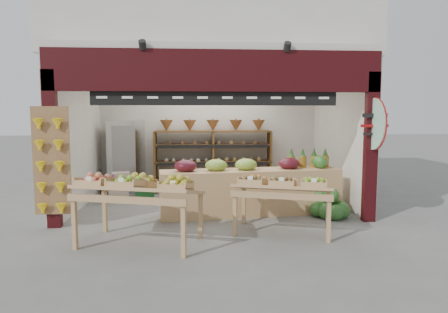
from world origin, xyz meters
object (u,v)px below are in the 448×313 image
Objects in this scene: display_table_right at (283,185)px; watermelon_pile at (330,206)px; back_shelving at (213,147)px; display_table_left at (133,187)px; cardboard_stack at (131,190)px; mid_counter at (250,190)px; refrigerator at (126,157)px.

display_table_right is 1.54m from watermelon_pile.
back_shelving is 4.12m from display_table_left.
cardboard_stack is (-1.87, -0.93, -0.88)m from back_shelving.
display_table_right is (0.37, -1.24, 0.31)m from mid_counter.
cardboard_stack is at bearing -153.59° from back_shelving.
cardboard_stack is 0.29× the size of mid_counter.
refrigerator is 1.01× the size of display_table_right.
refrigerator is (-2.10, -0.04, -0.23)m from back_shelving.
display_table_right is (2.34, 0.37, -0.07)m from display_table_left.
display_table_right is (0.98, -3.52, -0.34)m from back_shelving.
display_table_left is (-1.35, -3.89, -0.26)m from back_shelving.
mid_counter is 2.01× the size of display_table_right.
refrigerator is at bearing -178.83° from back_shelving.
refrigerator is 0.50× the size of mid_counter.
refrigerator reaches higher than cardboard_stack.
display_table_right is at bearing -140.54° from watermelon_pile.
mid_counter is (2.72, -2.24, -0.41)m from refrigerator.
refrigerator is at bearing 104.32° from cardboard_stack.
display_table_left is at bearing -109.22° from back_shelving.
refrigerator is 1.74× the size of cardboard_stack.
cardboard_stack is at bearing 99.95° from display_table_left.
back_shelving is at bearing 128.59° from watermelon_pile.
display_table_left is 2.37m from display_table_right.
back_shelving reaches higher than cardboard_stack.
display_table_left reaches higher than display_table_right.
cardboard_stack is 3.89m from display_table_right.
refrigerator is 2.33× the size of watermelon_pile.
display_table_left is at bearing -140.82° from mid_counter.
refrigerator reaches higher than watermelon_pile.
back_shelving is 1.63× the size of refrigerator.
cardboard_stack is 3.06m from display_table_left.
watermelon_pile is at bearing -23.01° from cardboard_stack.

